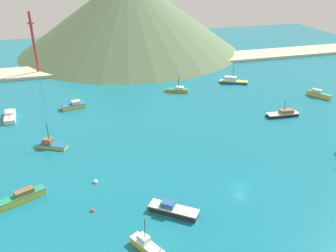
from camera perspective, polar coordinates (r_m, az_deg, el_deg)
The scene contains 16 objects.
ground at distance 101.35m, azimuth 3.99°, elevation -0.34°, with size 260.00×280.00×0.50m.
fishing_boat_0 at distance 117.68m, azimuth -14.89°, elevation 3.22°, with size 8.05×4.87×2.52m.
fishing_boat_1 at distance 116.26m, azimuth -24.06°, elevation 1.48°, with size 3.74×9.44×2.58m.
fishing_boat_2 at distance 133.45m, azimuth 23.06°, elevation 4.72°, with size 5.72×8.38×2.50m.
fishing_boat_3 at distance 68.95m, azimuth 0.80°, elevation -13.26°, with size 9.15×7.86×2.35m.
fishing_boat_4 at distance 95.23m, azimuth -18.31°, elevation -2.81°, with size 8.28×6.01×6.62m.
fishing_boat_5 at distance 138.92m, azimuth 10.32°, elevation 7.17°, with size 10.66×7.09×6.50m.
fishing_boat_6 at distance 113.43m, azimuth 18.04°, elevation 1.89°, with size 9.91×3.35×5.48m.
fishing_boat_9 at distance 62.00m, azimuth -3.46°, elevation -18.62°, with size 5.03×6.90×6.28m.
fishing_boat_10 at distance 127.79m, azimuth 1.56°, elevation 5.84°, with size 8.41×5.52×5.38m.
fishing_boat_11 at distance 77.36m, azimuth -22.77°, elevation -10.63°, with size 10.50×6.26×3.05m.
buoy_0 at distance 71.21m, azimuth -12.02°, elevation -13.17°, with size 0.74×0.74×0.74m.
buoy_1 at distance 78.92m, azimuth -11.57°, elevation -8.77°, with size 1.01×1.01×1.01m.
beach_strip at distance 160.63m, azimuth -4.09°, elevation 9.93°, with size 247.00×15.65×1.20m, color beige.
hill_central at distance 184.90m, azimuth -6.32°, elevation 17.63°, with size 109.75×109.75×37.12m.
radio_tower at distance 153.75m, azimuth -20.75°, elevation 12.31°, with size 2.49×1.99×24.93m.
Camera 1 is at (-31.99, -55.28, 44.20)m, focal length 37.96 mm.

